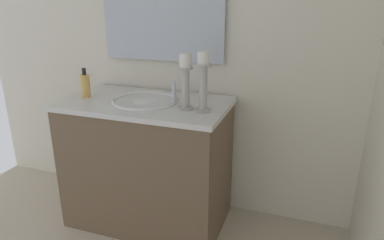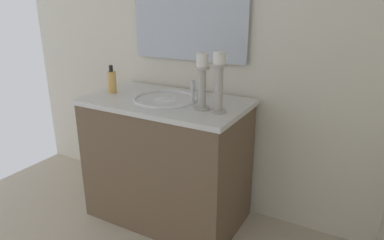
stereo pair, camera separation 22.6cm
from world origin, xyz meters
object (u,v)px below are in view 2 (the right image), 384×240
at_px(vanity_cabinet, 167,160).
at_px(soap_bottle, 112,81).
at_px(candle_holder_tall, 219,81).
at_px(sink_basin, 166,105).
at_px(candle_holder_short, 202,80).

height_order(vanity_cabinet, soap_bottle, soap_bottle).
distance_m(candle_holder_tall, soap_bottle, 0.78).
distance_m(sink_basin, candle_holder_tall, 0.44).
distance_m(candle_holder_tall, candle_holder_short, 0.10).
xyz_separation_m(sink_basin, soap_bottle, (0.03, -0.39, 0.11)).
distance_m(vanity_cabinet, candle_holder_short, 0.64).
distance_m(vanity_cabinet, sink_basin, 0.37).
bearing_deg(candle_holder_tall, sink_basin, -100.39).
bearing_deg(sink_basin, candle_holder_tall, 79.61).
relative_size(vanity_cabinet, sink_basin, 2.52).
height_order(candle_holder_tall, candle_holder_short, candle_holder_tall).
xyz_separation_m(sink_basin, candle_holder_short, (0.06, 0.28, 0.20)).
bearing_deg(candle_holder_tall, vanity_cabinet, -100.37).
bearing_deg(soap_bottle, candle_holder_tall, 87.02).
distance_m(vanity_cabinet, soap_bottle, 0.62).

